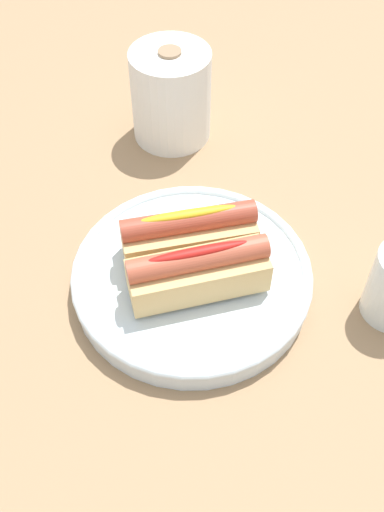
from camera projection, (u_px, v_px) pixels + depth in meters
The scene contains 5 objects.
ground_plane at pixel (187, 285), 0.70m from camera, with size 2.40×2.40×0.00m, color #9E7A56.
serving_bowl at pixel (192, 275), 0.69m from camera, with size 0.27×0.27×0.03m.
hotdog_front at pixel (198, 271), 0.64m from camera, with size 0.16×0.10×0.06m.
hotdog_back at pixel (186, 233), 0.67m from camera, with size 0.16×0.09×0.06m.
paper_towel_roll at pixel (171, 95), 0.82m from camera, with size 0.11×0.11×0.13m.
Camera 1 is at (0.04, -0.42, 0.56)m, focal length 42.03 mm.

